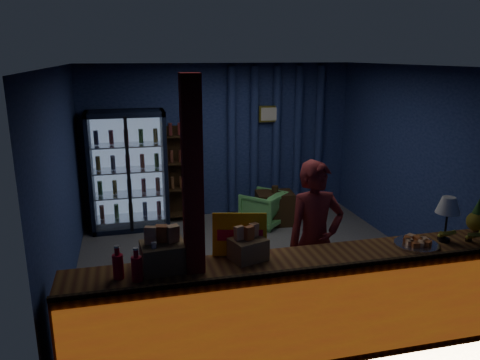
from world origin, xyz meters
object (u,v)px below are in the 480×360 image
at_px(green_chair, 263,208).
at_px(pastry_tray, 416,243).
at_px(table_lamp, 448,207).
at_px(shopkeeper, 315,241).

height_order(green_chair, pastry_tray, pastry_tray).
distance_m(green_chair, pastry_tray, 3.44).
relative_size(green_chair, table_lamp, 1.36).
relative_size(green_chair, pastry_tray, 1.48).
height_order(shopkeeper, green_chair, shopkeeper).
height_order(pastry_tray, table_lamp, table_lamp).
height_order(shopkeeper, table_lamp, shopkeeper).
relative_size(shopkeeper, green_chair, 2.73).
bearing_deg(pastry_tray, shopkeeper, 145.67).
relative_size(pastry_tray, table_lamp, 0.92).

